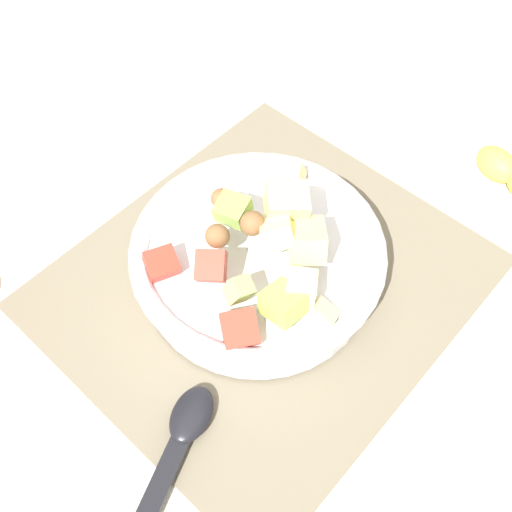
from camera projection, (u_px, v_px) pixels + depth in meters
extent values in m
plane|color=silver|center=(264.00, 282.00, 0.65)|extent=(2.40, 2.40, 0.00)
cube|color=#756B56|center=(264.00, 281.00, 0.64)|extent=(0.42, 0.37, 0.01)
cylinder|color=white|center=(256.00, 264.00, 0.62)|extent=(0.24, 0.24, 0.05)
torus|color=white|center=(256.00, 251.00, 0.60)|extent=(0.26, 0.26, 0.02)
cube|color=beige|center=(301.00, 288.00, 0.55)|extent=(0.04, 0.04, 0.03)
cube|color=#E5D684|center=(288.00, 179.00, 0.64)|extent=(0.05, 0.04, 0.04)
cube|color=#A3CC6B|center=(239.00, 290.00, 0.55)|extent=(0.03, 0.03, 0.03)
cube|color=#9EC656|center=(283.00, 303.00, 0.54)|extent=(0.04, 0.04, 0.03)
cube|color=#BC3828|center=(162.00, 264.00, 0.58)|extent=(0.04, 0.04, 0.03)
sphere|color=brown|center=(222.00, 198.00, 0.59)|extent=(0.03, 0.03, 0.03)
cube|color=#E5D684|center=(307.00, 240.00, 0.57)|extent=(0.05, 0.05, 0.04)
cube|color=beige|center=(321.00, 316.00, 0.56)|extent=(0.03, 0.03, 0.03)
cube|color=#BC3828|center=(211.00, 266.00, 0.55)|extent=(0.04, 0.04, 0.03)
cube|color=#E5D684|center=(289.00, 206.00, 0.57)|extent=(0.05, 0.06, 0.04)
sphere|color=brown|center=(217.00, 236.00, 0.56)|extent=(0.03, 0.04, 0.04)
cube|color=#BC3828|center=(240.00, 329.00, 0.54)|extent=(0.05, 0.05, 0.03)
cube|color=#8CB74C|center=(233.00, 209.00, 0.58)|extent=(0.04, 0.04, 0.03)
cube|color=beige|center=(277.00, 234.00, 0.56)|extent=(0.04, 0.04, 0.04)
sphere|color=brown|center=(252.00, 223.00, 0.56)|extent=(0.04, 0.03, 0.03)
ellipsoid|color=black|center=(192.00, 414.00, 0.55)|extent=(0.07, 0.05, 0.01)
ellipsoid|color=yellow|center=(497.00, 164.00, 0.72)|extent=(0.05, 0.06, 0.04)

